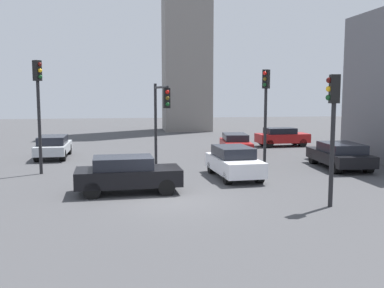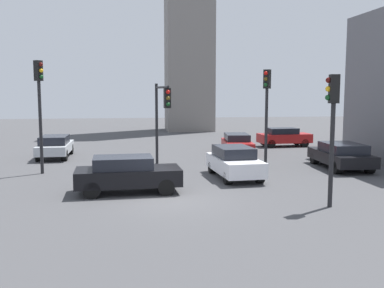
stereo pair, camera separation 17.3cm
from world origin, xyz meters
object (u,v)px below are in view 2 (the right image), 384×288
Objects in this scene: car_1 at (55,146)px; car_5 at (237,143)px; traffic_light_1 at (267,100)px; car_4 at (284,137)px; car_3 at (127,174)px; car_2 at (341,155)px; traffic_light_3 at (333,115)px; car_0 at (234,162)px; traffic_light_2 at (40,96)px; traffic_light_0 at (162,107)px.

car_5 is (11.79, 0.34, -0.05)m from car_1.
car_4 is (4.30, 9.10, -2.93)m from traffic_light_1.
car_1 is 1.01× the size of car_3.
car_1 reaches higher than car_2.
car_1 is (-11.75, 13.65, -2.55)m from traffic_light_3.
car_2 is 7.74m from car_5.
car_1 reaches higher than car_5.
car_0 is (-2.30, -2.39, -2.91)m from traffic_light_1.
traffic_light_2 is at bearing 128.59° from car_3.
traffic_light_2 is 14.09m from traffic_light_3.
traffic_light_2 is at bearing -153.50° from car_4.
traffic_light_0 is at bearing -127.89° from car_1.
car_3 is (4.56, -10.38, 0.04)m from car_1.
car_2 is 12.12m from car_3.
traffic_light_2 is at bearing -50.11° from traffic_light_1.
traffic_light_3 is (5.36, -8.81, 0.01)m from traffic_light_0.
car_2 is (6.29, 1.67, -0.03)m from car_0.
traffic_light_3 is at bearing 24.75° from traffic_light_0.
traffic_light_3 is 1.08× the size of car_5.
traffic_light_0 is 6.34m from car_3.
traffic_light_3 is at bearing -27.17° from car_3.
car_0 is at bearing -129.99° from car_1.
traffic_light_3 is at bearing -140.01° from car_1.
traffic_light_3 is 8.92m from car_2.
car_0 is at bearing 107.69° from car_2.
car_5 is at bearing 127.25° from traffic_light_0.
car_1 is 0.93× the size of car_2.
car_2 is at bearing 17.45° from car_3.
traffic_light_2 is 1.33× the size of car_0.
car_4 is (0.31, 9.82, 0.00)m from car_2.
traffic_light_1 reaches higher than traffic_light_3.
traffic_light_3 is 18.02m from car_4.
car_2 is at bearing 38.13° from car_5.
traffic_light_1 is 1.12× the size of traffic_light_3.
traffic_light_1 reaches higher than car_5.
car_3 is at bearing -157.01° from car_1.
car_5 is (-0.14, 5.83, -2.98)m from traffic_light_1.
car_5 is (-4.44, -3.27, -0.04)m from car_4.
car_3 is at bearing -24.90° from traffic_light_0.
traffic_light_2 is 7.20m from car_3.
car_4 is (9.85, 8.45, -2.54)m from traffic_light_0.
traffic_light_1 is 0.94× the size of traffic_light_2.
traffic_light_3 is 1.18× the size of car_4.
traffic_light_1 is at bearing 30.82° from car_3.
traffic_light_1 reaches higher than car_3.
car_1 is at bearing -74.86° from traffic_light_1.
car_2 is at bearing 75.32° from traffic_light_0.
car_2 reaches higher than car_5.
traffic_light_1 is at bearing 36.81° from traffic_light_2.
traffic_light_2 reaches higher than traffic_light_3.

